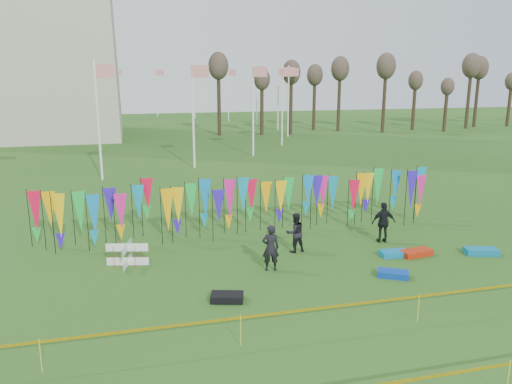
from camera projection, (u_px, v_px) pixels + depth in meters
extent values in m
plane|color=#224B15|center=(289.00, 297.00, 16.31)|extent=(160.00, 160.00, 0.00)
cylinder|color=white|center=(278.00, 99.00, 64.00)|extent=(0.16, 0.16, 8.00)
plane|color=red|center=(283.00, 72.00, 63.38)|extent=(1.40, 0.00, 1.40)
cylinder|color=white|center=(257.00, 96.00, 70.60)|extent=(0.16, 0.16, 8.00)
plane|color=red|center=(261.00, 72.00, 69.98)|extent=(1.40, 0.00, 1.40)
cylinder|color=white|center=(228.00, 95.00, 76.30)|extent=(0.16, 0.16, 8.00)
plane|color=red|center=(232.00, 72.00, 75.68)|extent=(1.40, 0.00, 1.40)
cylinder|color=white|center=(194.00, 93.00, 80.70)|extent=(0.16, 0.16, 8.00)
plane|color=red|center=(198.00, 73.00, 80.08)|extent=(1.40, 0.00, 1.40)
cylinder|color=white|center=(156.00, 93.00, 83.51)|extent=(0.16, 0.16, 8.00)
plane|color=red|center=(159.00, 73.00, 82.89)|extent=(1.40, 0.00, 1.40)
cylinder|color=white|center=(115.00, 93.00, 84.53)|extent=(0.16, 0.16, 8.00)
plane|color=red|center=(117.00, 73.00, 83.91)|extent=(1.40, 0.00, 1.40)
cylinder|color=white|center=(70.00, 93.00, 83.69)|extent=(0.16, 0.16, 8.00)
plane|color=red|center=(73.00, 73.00, 83.08)|extent=(1.40, 0.00, 1.40)
cylinder|color=white|center=(23.00, 93.00, 81.06)|extent=(0.16, 0.16, 8.00)
plane|color=red|center=(25.00, 73.00, 80.44)|extent=(1.40, 0.00, 1.40)
cylinder|color=white|center=(98.00, 121.00, 33.52)|extent=(0.16, 0.16, 8.00)
plane|color=red|center=(104.00, 71.00, 32.91)|extent=(1.40, 0.00, 1.40)
cylinder|color=white|center=(193.00, 116.00, 37.78)|extent=(0.16, 0.16, 8.00)
plane|color=red|center=(200.00, 71.00, 37.16)|extent=(1.40, 0.00, 1.40)
cylinder|color=white|center=(253.00, 111.00, 43.36)|extent=(0.16, 0.16, 8.00)
plane|color=red|center=(260.00, 72.00, 42.75)|extent=(1.40, 0.00, 1.40)
cylinder|color=white|center=(282.00, 106.00, 49.90)|extent=(0.16, 0.16, 8.00)
plane|color=red|center=(289.00, 72.00, 49.28)|extent=(1.40, 0.00, 1.40)
cylinder|color=white|center=(288.00, 102.00, 56.94)|extent=(0.16, 0.16, 8.00)
plane|color=red|center=(294.00, 72.00, 56.32)|extent=(1.40, 0.00, 1.40)
cylinder|color=black|center=(27.00, 221.00, 20.31)|extent=(0.03, 0.03, 2.52)
cone|color=#EA0D3A|center=(34.00, 212.00, 20.29)|extent=(0.64, 0.64, 1.60)
cylinder|color=black|center=(43.00, 220.00, 20.45)|extent=(0.03, 0.03, 2.52)
cone|color=#FFAA08|center=(49.00, 211.00, 20.43)|extent=(0.64, 0.64, 1.60)
cylinder|color=black|center=(58.00, 219.00, 20.59)|extent=(0.03, 0.03, 2.52)
cone|color=yellow|center=(64.00, 210.00, 20.57)|extent=(0.64, 0.64, 1.60)
cylinder|color=black|center=(73.00, 218.00, 20.73)|extent=(0.03, 0.03, 2.52)
cone|color=green|center=(79.00, 209.00, 20.71)|extent=(0.64, 0.64, 1.60)
cylinder|color=black|center=(87.00, 217.00, 20.87)|extent=(0.03, 0.03, 2.52)
cone|color=#0C7BCD|center=(93.00, 208.00, 20.85)|extent=(0.64, 0.64, 1.60)
cylinder|color=black|center=(102.00, 216.00, 21.01)|extent=(0.03, 0.03, 2.52)
cone|color=#3216C2|center=(108.00, 207.00, 20.99)|extent=(0.64, 0.64, 1.60)
cylinder|color=black|center=(116.00, 216.00, 21.15)|extent=(0.03, 0.03, 2.52)
cone|color=#ED1A8D|center=(122.00, 206.00, 21.13)|extent=(0.64, 0.64, 1.60)
cylinder|color=black|center=(130.00, 215.00, 21.29)|extent=(0.03, 0.03, 2.52)
cone|color=#0B8BB2|center=(136.00, 206.00, 21.27)|extent=(0.64, 0.64, 1.60)
cylinder|color=black|center=(144.00, 214.00, 21.43)|extent=(0.03, 0.03, 2.52)
cone|color=#EA0D3A|center=(150.00, 205.00, 21.41)|extent=(0.64, 0.64, 1.60)
cylinder|color=black|center=(158.00, 213.00, 21.57)|extent=(0.03, 0.03, 2.52)
cone|color=#FFAA08|center=(164.00, 204.00, 21.54)|extent=(0.64, 0.64, 1.60)
cylinder|color=black|center=(171.00, 212.00, 21.70)|extent=(0.03, 0.03, 2.52)
cone|color=yellow|center=(177.00, 203.00, 21.68)|extent=(0.64, 0.64, 1.60)
cylinder|color=black|center=(184.00, 211.00, 21.84)|extent=(0.03, 0.03, 2.52)
cone|color=green|center=(191.00, 202.00, 21.82)|extent=(0.64, 0.64, 1.60)
cylinder|color=black|center=(198.00, 210.00, 21.98)|extent=(0.03, 0.03, 2.52)
cone|color=#0C7BCD|center=(204.00, 201.00, 21.96)|extent=(0.64, 0.64, 1.60)
cylinder|color=black|center=(211.00, 209.00, 22.12)|extent=(0.03, 0.03, 2.52)
cone|color=#3216C2|center=(217.00, 201.00, 22.10)|extent=(0.64, 0.64, 1.60)
cylinder|color=black|center=(224.00, 208.00, 22.26)|extent=(0.03, 0.03, 2.52)
cone|color=#ED1A8D|center=(230.00, 200.00, 22.24)|extent=(0.64, 0.64, 1.60)
cylinder|color=black|center=(236.00, 208.00, 22.40)|extent=(0.03, 0.03, 2.52)
cone|color=#0B8BB2|center=(242.00, 199.00, 22.38)|extent=(0.64, 0.64, 1.60)
cylinder|color=black|center=(249.00, 207.00, 22.54)|extent=(0.03, 0.03, 2.52)
cone|color=#EA0D3A|center=(255.00, 198.00, 22.52)|extent=(0.64, 0.64, 1.60)
cylinder|color=black|center=(261.00, 206.00, 22.68)|extent=(0.03, 0.03, 2.52)
cone|color=#FFAA08|center=(267.00, 197.00, 22.66)|extent=(0.64, 0.64, 1.60)
cylinder|color=black|center=(273.00, 205.00, 22.82)|extent=(0.03, 0.03, 2.52)
cone|color=yellow|center=(279.00, 197.00, 22.80)|extent=(0.64, 0.64, 1.60)
cylinder|color=black|center=(286.00, 204.00, 22.96)|extent=(0.03, 0.03, 2.52)
cone|color=green|center=(291.00, 196.00, 22.94)|extent=(0.64, 0.64, 1.60)
cylinder|color=black|center=(298.00, 204.00, 23.10)|extent=(0.03, 0.03, 2.52)
cone|color=#0C7BCD|center=(303.00, 195.00, 23.07)|extent=(0.64, 0.64, 1.60)
cylinder|color=black|center=(309.00, 203.00, 23.23)|extent=(0.03, 0.03, 2.52)
cone|color=#3216C2|center=(315.00, 194.00, 23.21)|extent=(0.64, 0.64, 1.60)
cylinder|color=black|center=(321.00, 202.00, 23.37)|extent=(0.03, 0.03, 2.52)
cone|color=#ED1A8D|center=(327.00, 194.00, 23.35)|extent=(0.64, 0.64, 1.60)
cylinder|color=black|center=(333.00, 201.00, 23.51)|extent=(0.03, 0.03, 2.52)
cone|color=#0B8BB2|center=(338.00, 193.00, 23.49)|extent=(0.64, 0.64, 1.60)
cylinder|color=black|center=(344.00, 201.00, 23.65)|extent=(0.03, 0.03, 2.52)
cone|color=#EA0D3A|center=(350.00, 192.00, 23.63)|extent=(0.64, 0.64, 1.60)
cylinder|color=black|center=(355.00, 200.00, 23.79)|extent=(0.03, 0.03, 2.52)
cone|color=#FFAA08|center=(361.00, 192.00, 23.77)|extent=(0.64, 0.64, 1.60)
cylinder|color=black|center=(366.00, 199.00, 23.93)|extent=(0.03, 0.03, 2.52)
cone|color=yellow|center=(372.00, 191.00, 23.91)|extent=(0.64, 0.64, 1.60)
cylinder|color=black|center=(377.00, 198.00, 24.07)|extent=(0.03, 0.03, 2.52)
cone|color=green|center=(383.00, 190.00, 24.05)|extent=(0.64, 0.64, 1.60)
cylinder|color=black|center=(388.00, 198.00, 24.21)|extent=(0.03, 0.03, 2.52)
cone|color=#0C7BCD|center=(394.00, 190.00, 24.19)|extent=(0.64, 0.64, 1.60)
cylinder|color=black|center=(399.00, 197.00, 24.35)|extent=(0.03, 0.03, 2.52)
cone|color=#3216C2|center=(405.00, 189.00, 24.33)|extent=(0.64, 0.64, 1.60)
cylinder|color=black|center=(410.00, 196.00, 24.49)|extent=(0.03, 0.03, 2.52)
cone|color=#ED1A8D|center=(415.00, 188.00, 24.47)|extent=(0.64, 0.64, 1.60)
cylinder|color=black|center=(420.00, 195.00, 24.63)|extent=(0.03, 0.03, 2.52)
cone|color=#0B8BB2|center=(426.00, 188.00, 24.60)|extent=(0.64, 0.64, 1.60)
cube|color=yellow|center=(318.00, 309.00, 13.74)|extent=(26.00, 0.01, 0.08)
cylinder|color=#CFDC30|center=(48.00, 355.00, 12.14)|extent=(0.02, 0.02, 0.90)
cylinder|color=#CFDC30|center=(247.00, 330.00, 13.34)|extent=(0.02, 0.02, 0.90)
cylinder|color=#CFDC30|center=(414.00, 309.00, 14.54)|extent=(0.02, 0.02, 0.90)
cylinder|color=#CFDC30|center=(501.00, 380.00, 11.16)|extent=(0.02, 0.02, 0.90)
cylinder|color=#3C2E1E|center=(222.00, 108.00, 58.50)|extent=(0.44, 0.44, 6.40)
ellipsoid|color=#4C3C32|center=(222.00, 79.00, 57.72)|extent=(1.92, 1.92, 2.56)
cylinder|color=#3C2E1E|center=(255.00, 107.00, 59.45)|extent=(0.44, 0.44, 6.40)
ellipsoid|color=#4C3C32|center=(255.00, 79.00, 58.68)|extent=(1.92, 1.92, 2.56)
cylinder|color=#3C2E1E|center=(287.00, 107.00, 60.41)|extent=(0.44, 0.44, 6.40)
ellipsoid|color=#4C3C32|center=(288.00, 79.00, 59.63)|extent=(1.92, 1.92, 2.56)
cylinder|color=#3C2E1E|center=(318.00, 106.00, 61.37)|extent=(0.44, 0.44, 6.40)
ellipsoid|color=#4C3C32|center=(319.00, 78.00, 60.59)|extent=(1.92, 1.92, 2.56)
cylinder|color=#3C2E1E|center=(348.00, 106.00, 62.33)|extent=(0.44, 0.44, 6.40)
ellipsoid|color=#4C3C32|center=(350.00, 78.00, 61.55)|extent=(1.92, 1.92, 2.56)
cylinder|color=#3C2E1E|center=(377.00, 105.00, 63.29)|extent=(0.44, 0.44, 6.40)
ellipsoid|color=#4C3C32|center=(379.00, 78.00, 62.51)|extent=(1.92, 1.92, 2.56)
cylinder|color=#3C2E1E|center=(406.00, 105.00, 64.24)|extent=(0.44, 0.44, 6.40)
ellipsoid|color=#4C3C32|center=(408.00, 78.00, 63.47)|extent=(1.92, 1.92, 2.56)
cylinder|color=#3C2E1E|center=(433.00, 104.00, 65.20)|extent=(0.44, 0.44, 6.40)
ellipsoid|color=#4C3C32|center=(435.00, 78.00, 64.43)|extent=(1.92, 1.92, 2.56)
cylinder|color=#3C2E1E|center=(460.00, 104.00, 66.16)|extent=(0.44, 0.44, 6.40)
ellipsoid|color=#4C3C32|center=(462.00, 78.00, 65.38)|extent=(1.92, 1.92, 2.56)
cylinder|color=#3C2E1E|center=(486.00, 104.00, 67.12)|extent=(0.44, 0.44, 6.40)
ellipsoid|color=#4C3C32|center=(488.00, 78.00, 66.34)|extent=(1.92, 1.92, 2.56)
cylinder|color=#3C2E1E|center=(511.00, 103.00, 68.08)|extent=(0.44, 0.44, 6.40)
cylinder|color=red|center=(116.00, 259.00, 18.43)|extent=(0.02, 0.02, 0.90)
cylinder|color=red|center=(138.00, 257.00, 18.62)|extent=(0.02, 0.02, 0.90)
cylinder|color=red|center=(117.00, 252.00, 19.17)|extent=(0.02, 0.02, 0.90)
cylinder|color=red|center=(138.00, 250.00, 19.36)|extent=(0.02, 0.02, 0.90)
imported|color=black|center=(271.00, 248.00, 18.37)|extent=(0.69, 0.54, 1.75)
imported|color=black|center=(295.00, 233.00, 20.30)|extent=(0.86, 0.59, 1.65)
imported|color=black|center=(384.00, 222.00, 21.46)|extent=(1.11, 0.72, 1.78)
cube|color=#0B76B2|center=(394.00, 253.00, 19.95)|extent=(1.17, 0.64, 0.23)
cube|color=#0A3CAA|center=(393.00, 274.00, 17.92)|extent=(1.21, 1.02, 0.23)
cube|color=red|center=(416.00, 253.00, 20.02)|extent=(1.36, 0.78, 0.24)
cube|color=black|center=(227.00, 297.00, 16.03)|extent=(1.16, 0.86, 0.24)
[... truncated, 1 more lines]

